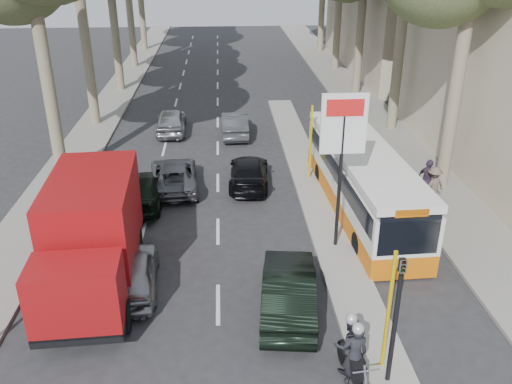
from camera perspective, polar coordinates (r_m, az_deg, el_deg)
ground at (r=15.10m, az=-0.45°, el=-16.11°), size 120.00×120.00×0.00m
sidewalk_right at (r=38.79m, az=10.33°, el=9.85°), size 3.20×70.00×0.12m
median_left at (r=41.25m, az=-14.14°, el=10.41°), size 2.40×64.00×0.12m
traffic_island at (r=24.74m, az=5.61°, el=1.41°), size 1.50×26.00×0.16m
billboard at (r=17.93m, az=9.03°, el=4.36°), size 1.50×12.10×5.60m
traffic_light_island at (r=12.95m, az=14.71°, el=-11.04°), size 0.16×0.41×3.60m
silver_hatchback at (r=17.30m, az=-12.81°, el=-8.22°), size 1.73×3.79×1.26m
dark_hatchback at (r=15.99m, az=3.46°, el=-10.23°), size 2.00×4.48×1.43m
queue_car_a at (r=23.92m, az=-8.64°, el=1.74°), size 2.36×4.47×1.20m
queue_car_b at (r=23.99m, az=-0.77°, el=2.11°), size 1.96×4.25×1.20m
queue_car_c at (r=31.13m, az=-8.92°, el=7.42°), size 1.72×4.07×1.37m
queue_car_d at (r=30.33m, az=-2.28°, el=7.17°), size 1.46×4.01×1.31m
queue_car_e at (r=22.64m, az=-11.95°, el=0.14°), size 1.80×4.29×1.24m
red_truck at (r=17.20m, az=-16.90°, el=-4.35°), size 2.74×6.53×3.43m
city_bus at (r=21.70m, az=11.08°, el=1.39°), size 2.63×10.24×2.68m
motorcycle at (r=13.90m, az=10.07°, el=-16.21°), size 0.88×2.22×1.89m
pedestrian_near at (r=23.25m, az=17.62°, el=1.19°), size 0.91×1.16×1.77m
pedestrian_far at (r=23.01m, az=18.15°, el=0.64°), size 1.13×0.79×1.61m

